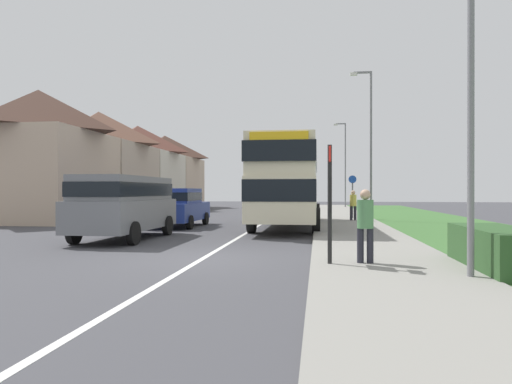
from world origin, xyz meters
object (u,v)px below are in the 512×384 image
double_decker_bus (288,180)px  pedestrian_walking_away (353,204)px  bus_stop_sign (330,196)px  street_lamp_mid (369,136)px  parked_car_blue (178,206)px  cycle_route_sign (352,195)px  street_lamp_near (465,32)px  pedestrian_at_stop (365,222)px  street_lamp_far (344,160)px  parked_van_grey (125,202)px

double_decker_bus → pedestrian_walking_away: double_decker_bus is taller
bus_stop_sign → street_lamp_mid: (2.44, 15.12, 3.00)m
parked_car_blue → cycle_route_sign: (8.27, 6.21, 0.47)m
pedestrian_walking_away → street_lamp_near: size_ratio=0.21×
bus_stop_sign → pedestrian_at_stop: bearing=13.3°
pedestrian_walking_away → cycle_route_sign: 2.25m
parked_car_blue → street_lamp_near: size_ratio=0.57×
cycle_route_sign → street_lamp_mid: bearing=-66.0°
street_lamp_mid → double_decker_bus: bearing=-132.4°
double_decker_bus → street_lamp_near: 12.71m
street_lamp_near → street_lamp_far: (-0.10, 35.51, 0.13)m
street_lamp_mid → pedestrian_walking_away: bearing=-148.1°
parked_van_grey → street_lamp_far: size_ratio=0.63×
street_lamp_mid → street_lamp_far: bearing=90.6°
pedestrian_at_stop → bus_stop_sign: size_ratio=0.64×
double_decker_bus → street_lamp_mid: street_lamp_mid is taller
double_decker_bus → parked_van_grey: double_decker_bus is taller
street_lamp_near → street_lamp_far: 35.51m
pedestrian_at_stop → street_lamp_mid: size_ratio=0.21×
street_lamp_mid → cycle_route_sign: bearing=114.0°
double_decker_bus → pedestrian_at_stop: 10.88m
parked_van_grey → street_lamp_mid: (9.15, 10.06, 3.27)m
pedestrian_walking_away → double_decker_bus: bearing=-129.2°
pedestrian_at_stop → street_lamp_near: street_lamp_near is taller
street_lamp_mid → parked_van_grey: bearing=-132.3°
pedestrian_walking_away → street_lamp_near: bearing=-87.2°
street_lamp_near → double_decker_bus: bearing=108.2°
pedestrian_walking_away → parked_car_blue: bearing=-153.7°
pedestrian_at_stop → street_lamp_near: 4.04m
street_lamp_near → street_lamp_mid: (0.10, 16.24, 0.09)m
double_decker_bus → cycle_route_sign: double_decker_bus is taller
double_decker_bus → street_lamp_near: bearing=-71.8°
cycle_route_sign → street_lamp_mid: 3.60m
street_lamp_far → cycle_route_sign: bearing=-91.7°
double_decker_bus → street_lamp_near: street_lamp_near is taller
street_lamp_near → cycle_route_sign: bearing=92.0°
cycle_route_sign → bus_stop_sign: bearing=-95.8°
street_lamp_far → parked_car_blue: bearing=-110.3°
pedestrian_walking_away → street_lamp_mid: 3.71m
parked_van_grey → street_lamp_near: bearing=-34.4°
street_lamp_near → bus_stop_sign: bearing=154.4°
bus_stop_sign → street_lamp_mid: 15.61m
cycle_route_sign → pedestrian_at_stop: bearing=-93.3°
parked_van_grey → cycle_route_sign: 14.42m
cycle_route_sign → street_lamp_mid: size_ratio=0.32×
pedestrian_walking_away → cycle_route_sign: size_ratio=0.66×
pedestrian_at_stop → cycle_route_sign: bearing=86.7°
parked_car_blue → bus_stop_sign: bus_stop_sign is taller
street_lamp_near → street_lamp_mid: street_lamp_mid is taller
double_decker_bus → cycle_route_sign: size_ratio=4.03×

